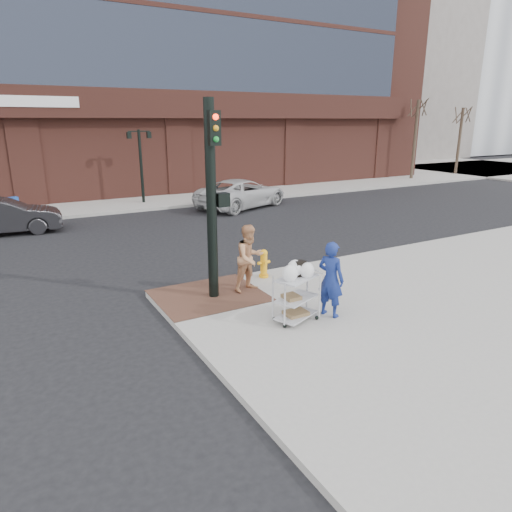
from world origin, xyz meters
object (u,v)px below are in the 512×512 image
traffic_signal_pole (212,196)px  fire_hydrant (264,263)px  woman_blue (331,279)px  sedan_dark (2,216)px  lamp_post (141,158)px  utility_cart (296,294)px  minivan_white (242,193)px  pedestrian_tan (250,258)px

traffic_signal_pole → fire_hydrant: bearing=20.2°
woman_blue → fire_hydrant: woman_blue is taller
woman_blue → sedan_dark: size_ratio=0.39×
sedan_dark → fire_hydrant: (6.55, -10.53, -0.17)m
traffic_signal_pole → lamp_post: bearing=80.8°
lamp_post → utility_cart: bearing=-94.8°
sedan_dark → minivan_white: (11.64, 0.54, 0.02)m
traffic_signal_pole → fire_hydrant: 3.02m
minivan_white → utility_cart: bearing=135.0°
lamp_post → minivan_white: size_ratio=0.71×
traffic_signal_pole → sedan_dark: traffic_signal_pole is taller
woman_blue → pedestrian_tan: pedestrian_tan is taller
pedestrian_tan → minivan_white: 13.23m
traffic_signal_pole → woman_blue: 3.56m
traffic_signal_pole → sedan_dark: size_ratio=1.08×
woman_blue → sedan_dark: woman_blue is taller
traffic_signal_pole → minivan_white: traffic_signal_pole is taller
minivan_white → fire_hydrant: minivan_white is taller
minivan_white → fire_hydrant: 12.18m
pedestrian_tan → sedan_dark: (-5.68, 11.27, -0.31)m
sedan_dark → utility_cart: (5.66, -13.53, 0.04)m
woman_blue → pedestrian_tan: bearing=-2.6°
utility_cart → traffic_signal_pole: bearing=113.6°
utility_cart → fire_hydrant: 3.14m
fire_hydrant → sedan_dark: bearing=121.9°
pedestrian_tan → minivan_white: size_ratio=0.33×
sedan_dark → minivan_white: 11.65m
minivan_white → woman_blue: bearing=138.2°
traffic_signal_pole → utility_cart: (1.01, -2.31, -2.03)m
woman_blue → utility_cart: bearing=58.3°
pedestrian_tan → woman_blue: bearing=-82.6°
lamp_post → utility_cart: 17.69m
fire_hydrant → traffic_signal_pole: bearing=-159.8°
woman_blue → utility_cart: (-0.86, 0.15, -0.26)m
pedestrian_tan → minivan_white: pedestrian_tan is taller
sedan_dark → fire_hydrant: size_ratio=5.41×
sedan_dark → minivan_white: minivan_white is taller
sedan_dark → fire_hydrant: 12.40m
pedestrian_tan → sedan_dark: size_ratio=0.40×
pedestrian_tan → fire_hydrant: pedestrian_tan is taller
traffic_signal_pole → fire_hydrant: size_ratio=5.86×
utility_cart → woman_blue: bearing=-10.0°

